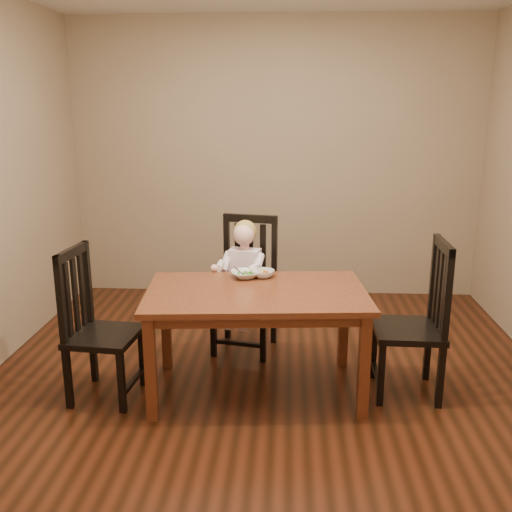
# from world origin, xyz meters

# --- Properties ---
(room) EXTENTS (4.01, 4.01, 2.71)m
(room) POSITION_xyz_m (0.00, 0.00, 1.35)
(room) COLOR #451D0E
(room) RESTS_ON ground
(dining_table) EXTENTS (1.49, 0.97, 0.71)m
(dining_table) POSITION_xyz_m (-0.07, -0.13, 0.63)
(dining_table) COLOR #4C2111
(dining_table) RESTS_ON room
(chair_child) EXTENTS (0.53, 0.51, 1.05)m
(chair_child) POSITION_xyz_m (-0.19, 0.59, 0.50)
(chair_child) COLOR black
(chair_child) RESTS_ON room
(chair_left) EXTENTS (0.46, 0.47, 1.01)m
(chair_left) POSITION_xyz_m (-1.10, -0.26, 0.48)
(chair_left) COLOR black
(chair_left) RESTS_ON room
(chair_right) EXTENTS (0.44, 0.46, 1.05)m
(chair_right) POSITION_xyz_m (0.98, -0.09, 0.50)
(chair_right) COLOR black
(chair_right) RESTS_ON room
(toddler) EXTENTS (0.38, 0.44, 0.53)m
(toddler) POSITION_xyz_m (-0.20, 0.54, 0.64)
(toddler) COLOR white
(toddler) RESTS_ON chair_child
(bowl_peas) EXTENTS (0.25, 0.25, 0.05)m
(bowl_peas) POSITION_xyz_m (-0.16, 0.15, 0.74)
(bowl_peas) COLOR silver
(bowl_peas) RESTS_ON dining_table
(bowl_veg) EXTENTS (0.19, 0.19, 0.05)m
(bowl_veg) POSITION_xyz_m (-0.04, 0.17, 0.74)
(bowl_veg) COLOR silver
(bowl_veg) RESTS_ON dining_table
(fork) EXTENTS (0.09, 0.09, 0.04)m
(fork) POSITION_xyz_m (-0.20, 0.12, 0.76)
(fork) COLOR silver
(fork) RESTS_ON bowl_peas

